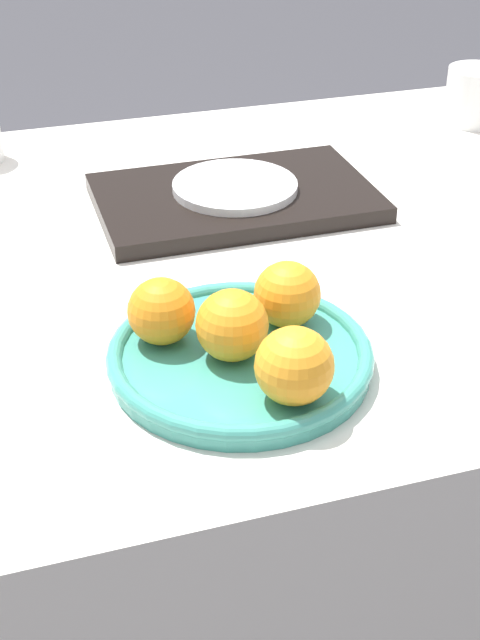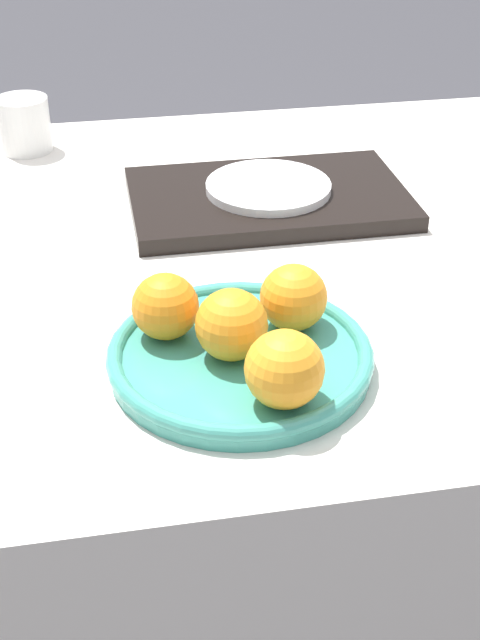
{
  "view_description": "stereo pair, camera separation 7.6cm",
  "coord_description": "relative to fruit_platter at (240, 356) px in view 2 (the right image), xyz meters",
  "views": [
    {
      "loc": [
        -0.21,
        -0.86,
        1.21
      ],
      "look_at": [
        -0.02,
        -0.24,
        0.8
      ],
      "focal_mm": 50.0,
      "sensor_mm": 36.0,
      "label": 1
    },
    {
      "loc": [
        -0.14,
        -0.87,
        1.21
      ],
      "look_at": [
        -0.02,
        -0.24,
        0.8
      ],
      "focal_mm": 50.0,
      "sensor_mm": 36.0,
      "label": 2
    }
  ],
  "objects": [
    {
      "name": "side_plate",
      "position": [
        0.09,
        0.32,
        0.01
      ],
      "size": [
        0.15,
        0.15,
        0.01
      ],
      "color": "white",
      "rests_on": "serving_tray"
    },
    {
      "name": "fruit_platter",
      "position": [
        0.0,
        0.0,
        0.0
      ],
      "size": [
        0.24,
        0.24,
        0.02
      ],
      "color": "teal",
      "rests_on": "table"
    },
    {
      "name": "orange_0",
      "position": [
        -0.01,
        -0.0,
        0.04
      ],
      "size": [
        0.06,
        0.06,
        0.06
      ],
      "color": "orange",
      "rests_on": "fruit_platter"
    },
    {
      "name": "orange_3",
      "position": [
        0.06,
        0.03,
        0.03
      ],
      "size": [
        0.06,
        0.06,
        0.06
      ],
      "color": "orange",
      "rests_on": "fruit_platter"
    },
    {
      "name": "orange_2",
      "position": [
        0.02,
        -0.08,
        0.04
      ],
      "size": [
        0.06,
        0.06,
        0.06
      ],
      "color": "orange",
      "rests_on": "fruit_platter"
    },
    {
      "name": "table",
      "position": [
        0.02,
        0.24,
        -0.39
      ],
      "size": [
        1.41,
        0.84,
        0.75
      ],
      "color": "silver",
      "rests_on": "ground_plane"
    },
    {
      "name": "cup_0",
      "position": [
        -0.2,
        0.56,
        0.02
      ],
      "size": [
        0.07,
        0.07,
        0.07
      ],
      "color": "white",
      "rests_on": "table"
    },
    {
      "name": "orange_1",
      "position": [
        -0.06,
        0.04,
        0.03
      ],
      "size": [
        0.06,
        0.06,
        0.06
      ],
      "color": "orange",
      "rests_on": "fruit_platter"
    },
    {
      "name": "serving_tray",
      "position": [
        0.09,
        0.32,
        -0.0
      ],
      "size": [
        0.33,
        0.21,
        0.02
      ],
      "color": "black",
      "rests_on": "table"
    }
  ]
}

